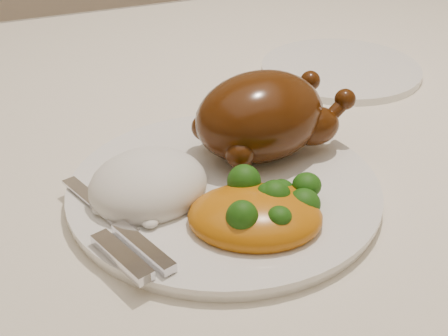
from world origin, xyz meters
name	(u,v)px	position (x,y,z in m)	size (l,w,h in m)	color
dining_table	(234,187)	(0.00, 0.00, 0.67)	(1.60, 0.90, 0.76)	brown
tablecloth	(234,140)	(0.00, 0.00, 0.74)	(1.73, 1.03, 0.18)	white
dinner_plate	(224,190)	(-0.08, -0.15, 0.77)	(0.31, 0.31, 0.01)	white
side_plate	(341,69)	(0.20, 0.08, 0.77)	(0.23, 0.23, 0.01)	white
roast_chicken	(264,115)	(-0.01, -0.11, 0.83)	(0.19, 0.14, 0.09)	#4B2108
rice_mound	(148,186)	(-0.16, -0.14, 0.79)	(0.14, 0.13, 0.06)	white
mac_and_cheese	(262,211)	(-0.07, -0.23, 0.79)	(0.15, 0.14, 0.05)	orange
cutlery	(124,235)	(-0.20, -0.20, 0.79)	(0.07, 0.18, 0.01)	silver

